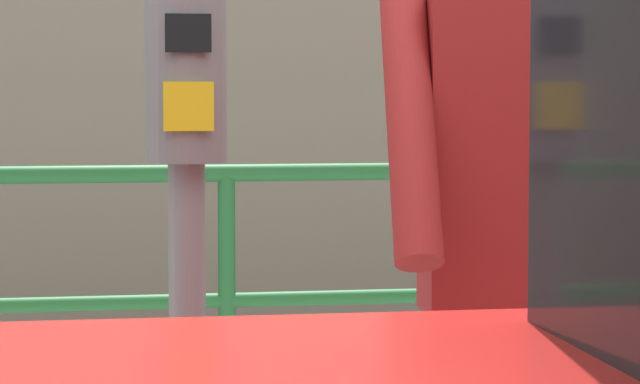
% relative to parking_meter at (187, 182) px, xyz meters
% --- Properties ---
extents(parking_meter, '(0.15, 0.16, 1.57)m').
position_rel_parking_meter_xyz_m(parking_meter, '(0.00, 0.00, 0.00)').
color(parking_meter, slate).
rests_on(parking_meter, sidewalk_curb).
extents(pedestrian_at_meter, '(0.64, 0.42, 1.67)m').
position_rel_parking_meter_xyz_m(pedestrian_at_meter, '(0.68, 0.02, -0.14)').
color(pedestrian_at_meter, brown).
rests_on(pedestrian_at_meter, sidewalk_curb).
extents(background_railing, '(24.06, 0.06, 1.01)m').
position_rel_parking_meter_xyz_m(background_railing, '(0.29, 2.21, -0.38)').
color(background_railing, '#1E602D').
rests_on(background_railing, sidewalk_curb).
extents(backdrop_wall, '(32.00, 0.50, 3.28)m').
position_rel_parking_meter_xyz_m(backdrop_wall, '(0.29, 5.49, 0.41)').
color(backdrop_wall, '#ADA38E').
rests_on(backdrop_wall, ground).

